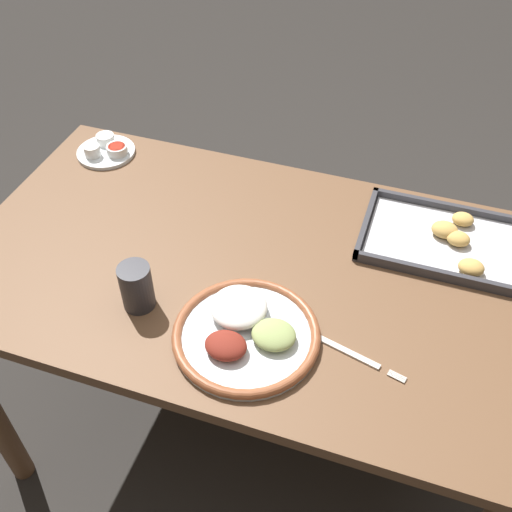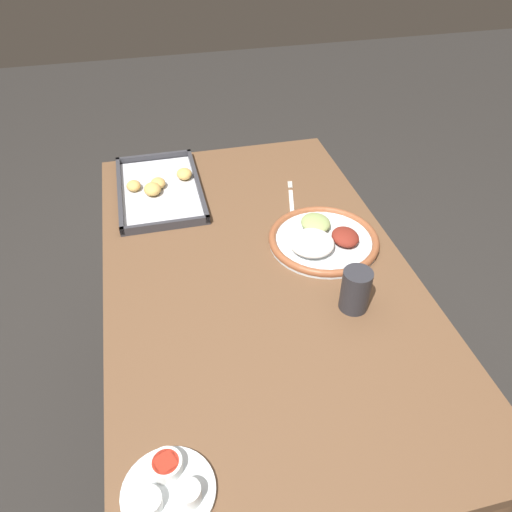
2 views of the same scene
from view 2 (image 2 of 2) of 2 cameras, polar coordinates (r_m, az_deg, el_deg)
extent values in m
plane|color=#282623|center=(1.83, 0.15, -19.48)|extent=(8.00, 8.00, 0.00)
cube|color=brown|center=(1.25, 0.21, -2.14)|extent=(1.29, 0.75, 0.03)
cylinder|color=brown|center=(2.01, 5.24, 2.47)|extent=(0.06, 0.06, 0.72)
cylinder|color=brown|center=(1.93, -13.53, -0.36)|extent=(0.06, 0.06, 0.72)
cylinder|color=silver|center=(1.34, 7.72, 1.71)|extent=(0.29, 0.29, 0.01)
torus|color=brown|center=(1.33, 7.74, 1.91)|extent=(0.29, 0.29, 0.02)
ellipsoid|color=white|center=(1.28, 6.39, 1.49)|extent=(0.12, 0.12, 0.04)
ellipsoid|color=maroon|center=(1.32, 10.16, 2.17)|extent=(0.08, 0.07, 0.03)
ellipsoid|color=#8C9E5B|center=(1.36, 6.84, 3.78)|extent=(0.09, 0.08, 0.03)
cube|color=silver|center=(1.47, 4.11, 5.73)|extent=(0.16, 0.05, 0.00)
cylinder|color=silver|center=(1.57, 4.12, 8.15)|extent=(0.03, 0.01, 0.00)
cylinder|color=silver|center=(1.57, 3.98, 8.15)|extent=(0.03, 0.01, 0.00)
cylinder|color=silver|center=(1.57, 3.85, 8.15)|extent=(0.03, 0.01, 0.00)
cylinder|color=silver|center=(1.57, 3.72, 8.15)|extent=(0.03, 0.01, 0.00)
cylinder|color=silver|center=(0.92, -9.96, -25.02)|extent=(0.16, 0.16, 0.01)
cylinder|color=silver|center=(0.92, -10.22, -22.46)|extent=(0.06, 0.06, 0.02)
cylinder|color=#B22819|center=(0.91, -10.30, -22.19)|extent=(0.05, 0.05, 0.01)
cylinder|color=silver|center=(0.90, -12.32, -25.81)|extent=(0.05, 0.05, 0.02)
cylinder|color=#593319|center=(0.89, -12.41, -25.56)|extent=(0.04, 0.04, 0.01)
cylinder|color=silver|center=(0.89, -7.74, -25.33)|extent=(0.04, 0.04, 0.03)
cylinder|color=#C67F23|center=(0.88, -7.82, -25.00)|extent=(0.03, 0.03, 0.01)
cube|color=#333338|center=(1.56, -10.94, 7.29)|extent=(0.40, 0.25, 0.01)
cube|color=silver|center=(1.56, -10.96, 7.41)|extent=(0.37, 0.23, 0.00)
cube|color=#333338|center=(1.56, -6.69, 8.31)|extent=(0.40, 0.01, 0.02)
cube|color=#333338|center=(1.55, -15.31, 7.01)|extent=(0.40, 0.01, 0.02)
cube|color=#333338|center=(1.39, -10.30, 3.53)|extent=(0.01, 0.25, 0.02)
cube|color=#333338|center=(1.72, -11.58, 11.04)|extent=(0.01, 0.25, 0.02)
ellipsoid|color=tan|center=(1.59, -8.20, 9.27)|extent=(0.06, 0.05, 0.03)
ellipsoid|color=tan|center=(1.56, -11.13, 8.16)|extent=(0.05, 0.04, 0.03)
ellipsoid|color=tan|center=(1.53, -11.75, 7.50)|extent=(0.06, 0.05, 0.03)
ellipsoid|color=tan|center=(1.56, -13.81, 7.81)|extent=(0.05, 0.04, 0.03)
cylinder|color=#28282D|center=(1.14, 11.31, -3.83)|extent=(0.07, 0.07, 0.10)
camera|label=1|loc=(1.65, 37.26, 38.25)|focal=42.00mm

